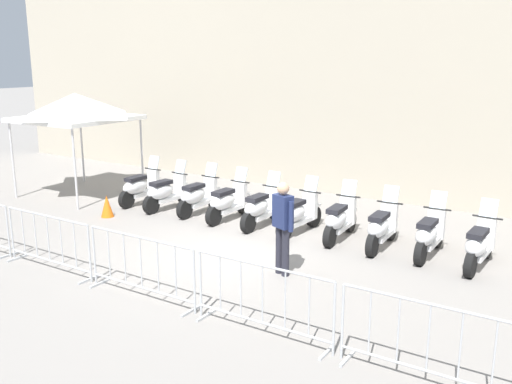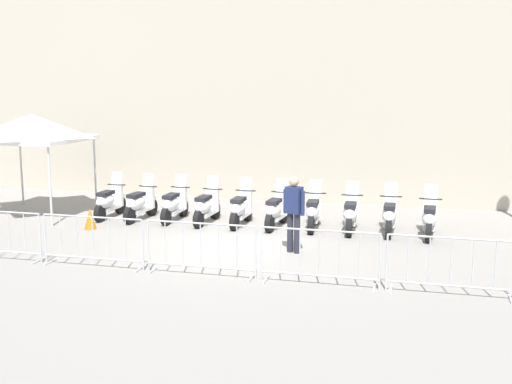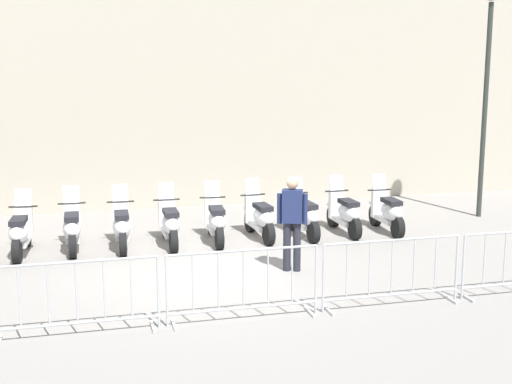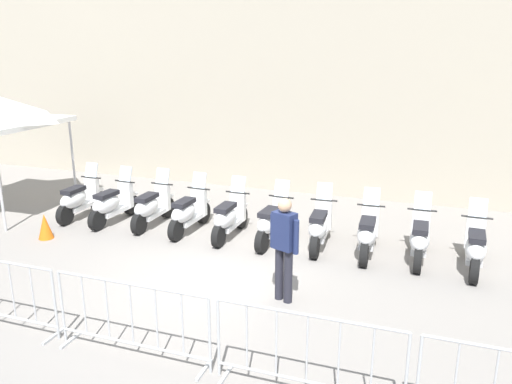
# 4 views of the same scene
# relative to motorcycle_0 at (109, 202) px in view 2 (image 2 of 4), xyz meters

# --- Properties ---
(ground_plane) EXTENTS (120.00, 120.00, 0.00)m
(ground_plane) POSITION_rel_motorcycle_0_xyz_m (4.31, -2.20, -0.45)
(ground_plane) COLOR gray
(motorcycle_0) EXTENTS (0.56, 1.72, 1.24)m
(motorcycle_0) POSITION_rel_motorcycle_0_xyz_m (0.00, 0.00, 0.00)
(motorcycle_0) COLOR black
(motorcycle_0) RESTS_ON ground
(motorcycle_1) EXTENTS (0.57, 1.73, 1.24)m
(motorcycle_1) POSITION_rel_motorcycle_0_xyz_m (0.96, -0.08, 0.00)
(motorcycle_1) COLOR black
(motorcycle_1) RESTS_ON ground
(motorcycle_2) EXTENTS (0.56, 1.72, 1.24)m
(motorcycle_2) POSITION_rel_motorcycle_0_xyz_m (1.94, -0.01, 0.00)
(motorcycle_2) COLOR black
(motorcycle_2) RESTS_ON ground
(motorcycle_3) EXTENTS (0.56, 1.73, 1.24)m
(motorcycle_3) POSITION_rel_motorcycle_0_xyz_m (2.91, -0.11, 0.00)
(motorcycle_3) COLOR black
(motorcycle_3) RESTS_ON ground
(motorcycle_4) EXTENTS (0.56, 1.72, 1.24)m
(motorcycle_4) POSITION_rel_motorcycle_0_xyz_m (3.89, -0.16, 0.00)
(motorcycle_4) COLOR black
(motorcycle_4) RESTS_ON ground
(motorcycle_5) EXTENTS (0.57, 1.73, 1.24)m
(motorcycle_5) POSITION_rel_motorcycle_0_xyz_m (4.85, -0.18, 0.00)
(motorcycle_5) COLOR black
(motorcycle_5) RESTS_ON ground
(motorcycle_6) EXTENTS (0.56, 1.72, 1.24)m
(motorcycle_6) POSITION_rel_motorcycle_0_xyz_m (5.84, -0.13, 0.00)
(motorcycle_6) COLOR black
(motorcycle_6) RESTS_ON ground
(motorcycle_7) EXTENTS (0.56, 1.72, 1.24)m
(motorcycle_7) POSITION_rel_motorcycle_0_xyz_m (6.81, -0.22, 0.00)
(motorcycle_7) COLOR black
(motorcycle_7) RESTS_ON ground
(motorcycle_8) EXTENTS (0.56, 1.72, 1.24)m
(motorcycle_8) POSITION_rel_motorcycle_0_xyz_m (7.78, -0.21, 0.00)
(motorcycle_8) COLOR black
(motorcycle_8) RESTS_ON ground
(motorcycle_9) EXTENTS (0.56, 1.73, 1.24)m
(motorcycle_9) POSITION_rel_motorcycle_0_xyz_m (8.74, -0.36, 0.00)
(motorcycle_9) COLOR black
(motorcycle_9) RESTS_ON ground
(barrier_segment_1) EXTENTS (2.26, 0.50, 1.07)m
(barrier_segment_1) POSITION_rel_motorcycle_0_xyz_m (1.89, -4.56, 0.07)
(barrier_segment_1) COLOR #B2B5B7
(barrier_segment_1) RESTS_ON ground
(barrier_segment_2) EXTENTS (2.26, 0.50, 1.07)m
(barrier_segment_2) POSITION_rel_motorcycle_0_xyz_m (4.24, -4.63, 0.07)
(barrier_segment_2) COLOR #B2B5B7
(barrier_segment_2) RESTS_ON ground
(barrier_segment_3) EXTENTS (2.26, 0.50, 1.07)m
(barrier_segment_3) POSITION_rel_motorcycle_0_xyz_m (6.59, -4.70, 0.07)
(barrier_segment_3) COLOR #B2B5B7
(barrier_segment_3) RESTS_ON ground
(barrier_segment_4) EXTENTS (2.26, 0.50, 1.07)m
(barrier_segment_4) POSITION_rel_motorcycle_0_xyz_m (8.93, -4.77, 0.07)
(barrier_segment_4) COLOR #B2B5B7
(barrier_segment_4) RESTS_ON ground
(officer_near_row_end) EXTENTS (0.51, 0.34, 1.73)m
(officer_near_row_end) POSITION_rel_motorcycle_0_xyz_m (5.73, -2.51, 0.53)
(officer_near_row_end) COLOR #23232D
(officer_near_row_end) RESTS_ON ground
(canopy_tent) EXTENTS (2.80, 2.80, 2.91)m
(canopy_tent) POSITION_rel_motorcycle_0_xyz_m (-2.28, -0.03, 2.06)
(canopy_tent) COLOR silver
(canopy_tent) RESTS_ON ground
(traffic_cone) EXTENTS (0.32, 0.32, 0.55)m
(traffic_cone) POSITION_rel_motorcycle_0_xyz_m (0.15, -1.40, -0.18)
(traffic_cone) COLOR orange
(traffic_cone) RESTS_ON ground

